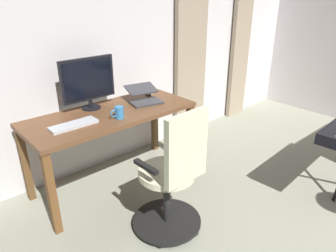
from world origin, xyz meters
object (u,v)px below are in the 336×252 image
desk (112,122)px  computer_monitor (88,81)px  computer_mouse (148,94)px  computer_keyboard (74,125)px  office_chair (173,179)px  mug_coffee (119,112)px  laptop (144,97)px

desk → computer_monitor: 0.43m
desk → computer_mouse: bearing=-163.9°
computer_keyboard → computer_monitor: bearing=-137.5°
office_chair → mug_coffee: size_ratio=8.42×
computer_monitor → computer_mouse: bearing=175.7°
office_chair → laptop: size_ratio=2.87×
desk → mug_coffee: mug_coffee is taller
computer_keyboard → mug_coffee: bearing=165.1°
desk → mug_coffee: size_ratio=12.56×
desk → computer_mouse: 0.60m
computer_monitor → computer_mouse: size_ratio=5.22×
office_chair → computer_mouse: office_chair is taller
laptop → computer_mouse: bearing=-126.6°
desk → office_chair: 0.90m
office_chair → computer_monitor: bearing=91.8°
laptop → mug_coffee: 0.46m
office_chair → computer_mouse: size_ratio=10.46×
computer_keyboard → office_chair: bearing=115.1°
computer_keyboard → desk: bearing=-169.1°
desk → office_chair: size_ratio=1.49×
desk → laptop: (-0.39, -0.01, 0.15)m
computer_keyboard → laptop: size_ratio=1.07×
computer_keyboard → mug_coffee: 0.39m
computer_keyboard → mug_coffee: mug_coffee is taller
laptop → mug_coffee: (0.42, 0.19, 0.00)m
computer_monitor → mug_coffee: size_ratio=4.20×
office_chair → computer_mouse: 1.23m
desk → mug_coffee: (0.03, 0.18, 0.15)m
desk → laptop: 0.42m
office_chair → mug_coffee: bearing=88.6°
computer_mouse → laptop: bearing=41.2°
computer_mouse → computer_keyboard: bearing=14.0°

